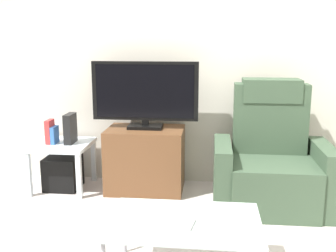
{
  "coord_description": "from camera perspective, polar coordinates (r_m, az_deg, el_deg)",
  "views": [
    {
      "loc": [
        0.56,
        -2.88,
        1.43
      ],
      "look_at": [
        0.2,
        0.5,
        0.7
      ],
      "focal_mm": 43.75,
      "sensor_mm": 36.0,
      "label": 1
    }
  ],
  "objects": [
    {
      "name": "cell_phone",
      "position": [
        2.42,
        2.71,
        -13.51
      ],
      "size": [
        0.09,
        0.16,
        0.01
      ],
      "primitive_type": "cube",
      "rotation": [
        0.0,
        0.0,
        -0.17
      ],
      "color": "#B7B7BC",
      "rests_on": "coffee_table"
    },
    {
      "name": "game_console",
      "position": [
        3.98,
        -13.47,
        -0.34
      ],
      "size": [
        0.07,
        0.2,
        0.28
      ],
      "primitive_type": "cube",
      "color": "black",
      "rests_on": "side_table"
    },
    {
      "name": "wall_back",
      "position": [
        4.05,
        -1.93,
        10.28
      ],
      "size": [
        6.4,
        0.06,
        2.6
      ],
      "primitive_type": "cube",
      "color": "beige",
      "rests_on": "ground"
    },
    {
      "name": "book_leftmost",
      "position": [
        4.02,
        -16.14,
        -0.75
      ],
      "size": [
        0.05,
        0.14,
        0.23
      ],
      "primitive_type": "cube",
      "color": "red",
      "rests_on": "side_table"
    },
    {
      "name": "side_table",
      "position": [
        4.05,
        -14.57,
        -3.27
      ],
      "size": [
        0.54,
        0.54,
        0.45
      ],
      "color": "silver",
      "rests_on": "ground"
    },
    {
      "name": "coffee_table",
      "position": [
        2.49,
        2.29,
        -13.44
      ],
      "size": [
        0.9,
        0.6,
        0.38
      ],
      "color": "#B2C6C1",
      "rests_on": "ground"
    },
    {
      "name": "recliner_armchair",
      "position": [
        3.66,
        14.16,
        -5.05
      ],
      "size": [
        0.98,
        0.78,
        1.08
      ],
      "rotation": [
        0.0,
        0.0,
        0.05
      ],
      "color": "#384C38",
      "rests_on": "ground"
    },
    {
      "name": "ground_plane",
      "position": [
        3.26,
        -4.59,
        -13.91
      ],
      "size": [
        6.4,
        6.4,
        0.0
      ],
      "primitive_type": "plane",
      "color": "#BCB2AD"
    },
    {
      "name": "tv_stand",
      "position": [
        3.91,
        -3.16,
        -4.65
      ],
      "size": [
        0.72,
        0.5,
        0.6
      ],
      "color": "brown",
      "rests_on": "ground"
    },
    {
      "name": "book_middle",
      "position": [
        4.01,
        -15.52,
        -1.2
      ],
      "size": [
        0.04,
        0.14,
        0.16
      ],
      "primitive_type": "cube",
      "color": "#3366B2",
      "rests_on": "side_table"
    },
    {
      "name": "subwoofer_box",
      "position": [
        4.11,
        -14.4,
        -6.29
      ],
      "size": [
        0.32,
        0.32,
        0.32
      ],
      "primitive_type": "cube",
      "color": "black",
      "rests_on": "ground"
    },
    {
      "name": "television",
      "position": [
        3.8,
        -3.22,
        4.57
      ],
      "size": [
        0.99,
        0.2,
        0.62
      ],
      "color": "black",
      "rests_on": "tv_stand"
    }
  ]
}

